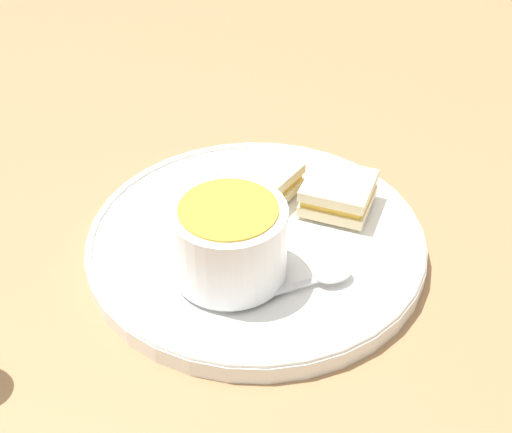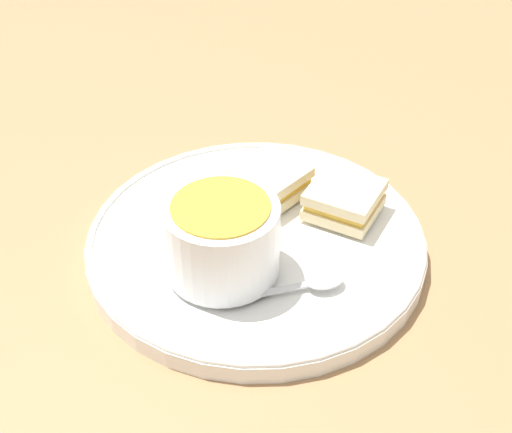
% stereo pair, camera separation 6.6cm
% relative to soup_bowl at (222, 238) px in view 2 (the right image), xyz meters
% --- Properties ---
extents(ground_plane, '(2.40, 2.40, 0.00)m').
position_rel_soup_bowl_xyz_m(ground_plane, '(-0.05, -0.02, -0.06)').
color(ground_plane, '#9E754C').
extents(plate, '(0.32, 0.32, 0.02)m').
position_rel_soup_bowl_xyz_m(plate, '(-0.05, -0.02, -0.05)').
color(plate, white).
rests_on(plate, ground_plane).
extents(soup_bowl, '(0.10, 0.10, 0.07)m').
position_rel_soup_bowl_xyz_m(soup_bowl, '(0.00, 0.00, 0.00)').
color(soup_bowl, white).
rests_on(soup_bowl, plate).
extents(spoon, '(0.11, 0.06, 0.01)m').
position_rel_soup_bowl_xyz_m(spoon, '(-0.05, 0.07, -0.03)').
color(spoon, silver).
rests_on(spoon, plate).
extents(sandwich_half_near, '(0.08, 0.08, 0.03)m').
position_rel_soup_bowl_xyz_m(sandwich_half_near, '(-0.14, 0.01, -0.02)').
color(sandwich_half_near, beige).
rests_on(sandwich_half_near, plate).
extents(sandwich_half_far, '(0.07, 0.07, 0.03)m').
position_rel_soup_bowl_xyz_m(sandwich_half_far, '(-0.11, -0.06, -0.02)').
color(sandwich_half_far, beige).
rests_on(sandwich_half_far, plate).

